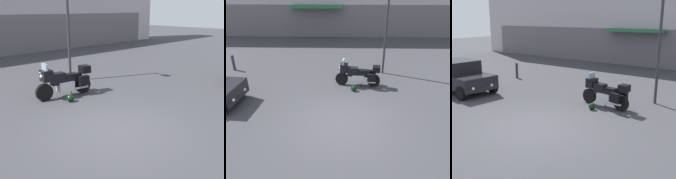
% 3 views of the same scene
% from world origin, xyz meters
% --- Properties ---
extents(ground_plane, '(80.00, 80.00, 0.00)m').
position_xyz_m(ground_plane, '(0.00, 0.00, 0.00)').
color(ground_plane, '#38383D').
extents(motorcycle, '(2.26, 0.87, 1.36)m').
position_xyz_m(motorcycle, '(0.79, 3.47, 0.62)').
color(motorcycle, black).
rests_on(motorcycle, ground).
extents(helmet, '(0.28, 0.28, 0.28)m').
position_xyz_m(helmet, '(0.54, 2.82, 0.14)').
color(helmet, black).
rests_on(helmet, ground).
extents(car_sedan_far, '(4.68, 2.25, 1.56)m').
position_xyz_m(car_sedan_far, '(-6.61, 1.44, 0.78)').
color(car_sedan_far, black).
rests_on(car_sedan_far, ground).
extents(streetlamp_curbside, '(0.28, 0.94, 5.12)m').
position_xyz_m(streetlamp_curbside, '(2.28, 5.07, 3.09)').
color(streetlamp_curbside, '#2D2D33').
rests_on(streetlamp_curbside, ground).
extents(bollard_curbside, '(0.16, 0.16, 0.94)m').
position_xyz_m(bollard_curbside, '(-6.47, 5.43, 0.50)').
color(bollard_curbside, '#333338').
rests_on(bollard_curbside, ground).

